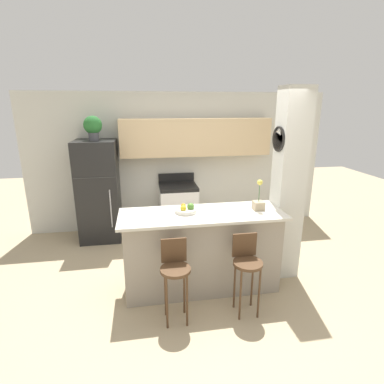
{
  "coord_description": "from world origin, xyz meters",
  "views": [
    {
      "loc": [
        -0.69,
        -3.4,
        2.32
      ],
      "look_at": [
        0.0,
        0.76,
        1.09
      ],
      "focal_mm": 28.0,
      "sensor_mm": 36.0,
      "label": 1
    }
  ],
  "objects": [
    {
      "name": "fruit_bowl",
      "position": [
        -0.19,
        0.05,
        1.08
      ],
      "size": [
        0.27,
        0.27,
        0.12
      ],
      "color": "silver",
      "rests_on": "counter_bar"
    },
    {
      "name": "refrigerator",
      "position": [
        -1.47,
        1.8,
        0.88
      ],
      "size": [
        0.69,
        0.69,
        1.76
      ],
      "color": "black",
      "rests_on": "ground_plane"
    },
    {
      "name": "bar_stool_left",
      "position": [
        -0.4,
        -0.55,
        0.61
      ],
      "size": [
        0.33,
        0.33,
        0.93
      ],
      "color": "#4C331E",
      "rests_on": "ground_plane"
    },
    {
      "name": "counter_bar",
      "position": [
        0.0,
        0.0,
        0.52
      ],
      "size": [
        2.04,
        0.71,
        1.04
      ],
      "color": "gray",
      "rests_on": "ground_plane"
    },
    {
      "name": "bar_stool_right",
      "position": [
        0.4,
        -0.55,
        0.61
      ],
      "size": [
        0.33,
        0.33,
        0.93
      ],
      "color": "#4C331E",
      "rests_on": "ground_plane"
    },
    {
      "name": "pillar_right",
      "position": [
        1.19,
        0.16,
        1.28
      ],
      "size": [
        0.38,
        0.32,
        2.55
      ],
      "color": "silver",
      "rests_on": "ground_plane"
    },
    {
      "name": "wall_back",
      "position": [
        0.11,
        2.12,
        1.47
      ],
      "size": [
        5.6,
        0.38,
        2.55
      ],
      "color": "silver",
      "rests_on": "ground_plane"
    },
    {
      "name": "ground_plane",
      "position": [
        0.0,
        0.0,
        0.0
      ],
      "size": [
        14.0,
        14.0,
        0.0
      ],
      "primitive_type": "plane",
      "color": "tan"
    },
    {
      "name": "orchid_vase",
      "position": [
        0.73,
        0.01,
        1.14
      ],
      "size": [
        0.13,
        0.13,
        0.39
      ],
      "color": "tan",
      "rests_on": "counter_bar"
    },
    {
      "name": "stove_range",
      "position": [
        -0.08,
        1.85,
        0.46
      ],
      "size": [
        0.68,
        0.61,
        1.07
      ],
      "color": "white",
      "rests_on": "ground_plane"
    },
    {
      "name": "potted_plant_on_fridge",
      "position": [
        -1.47,
        1.8,
        1.98
      ],
      "size": [
        0.3,
        0.3,
        0.4
      ],
      "color": "#4C4C51",
      "rests_on": "refrigerator"
    }
  ]
}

